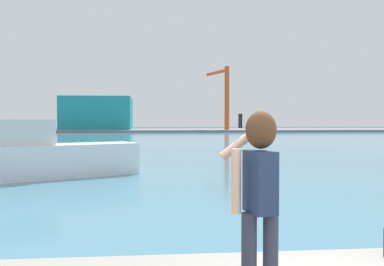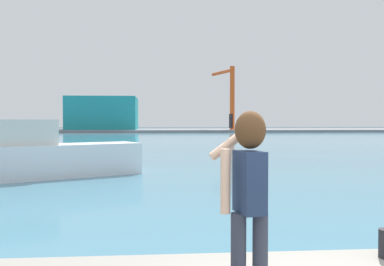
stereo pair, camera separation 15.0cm
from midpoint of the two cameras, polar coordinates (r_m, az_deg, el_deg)
name	(u,v)px [view 1 (the left image)]	position (r m, az deg, el deg)	size (l,w,h in m)	color
ground_plane	(164,140)	(53.33, -3.80, -0.91)	(220.00, 220.00, 0.00)	#334751
harbor_water	(164,139)	(55.32, -3.86, -0.81)	(140.00, 100.00, 0.02)	teal
far_shore_dock	(158,130)	(95.29, -4.57, 0.34)	(140.00, 20.00, 0.52)	gray
person_photographer	(259,186)	(3.92, 7.78, -6.97)	(0.53, 0.55, 1.74)	#2D3342
boat_moored	(37,157)	(18.34, -20.11, -2.99)	(7.81, 5.29, 2.37)	white
warehouse_left	(98,113)	(96.24, -12.46, 2.56)	(14.61, 13.82, 7.00)	teal
port_crane	(224,91)	(92.20, 4.26, 5.58)	(3.74, 9.73, 13.38)	#D84C19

